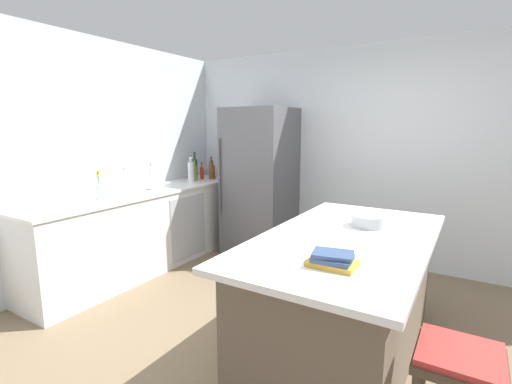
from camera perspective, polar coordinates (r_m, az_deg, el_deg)
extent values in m
plane|color=#7A664C|center=(3.02, 3.24, -23.12)|extent=(7.20, 7.20, 0.00)
cube|color=silver|center=(4.65, 16.56, 5.40)|extent=(6.00, 0.10, 2.60)
cube|color=silver|center=(4.27, -27.15, 4.30)|extent=(0.10, 6.00, 2.60)
cube|color=silver|center=(4.52, -16.58, -5.72)|extent=(0.63, 2.87, 0.90)
cube|color=white|center=(4.42, -16.88, 0.06)|extent=(0.66, 2.90, 0.03)
cube|color=#B2B5BA|center=(4.55, -10.50, -5.37)|extent=(0.01, 0.60, 0.75)
cube|color=brown|center=(2.79, 13.60, -16.06)|extent=(0.91, 1.80, 0.87)
cube|color=white|center=(2.62, 14.02, -7.10)|extent=(1.07, 2.00, 0.04)
cube|color=#56565B|center=(4.76, 0.63, 1.60)|extent=(0.80, 0.75, 1.89)
cylinder|color=#4C4C51|center=(4.62, -5.72, 2.46)|extent=(0.02, 0.02, 0.94)
cube|color=#473828|center=(1.97, 29.19, -22.07)|extent=(0.36, 0.36, 0.04)
cube|color=#B2332D|center=(1.95, 29.28, -21.20)|extent=(0.34, 0.34, 0.03)
cylinder|color=silver|center=(4.31, -19.80, -0.03)|extent=(0.05, 0.05, 0.02)
cylinder|color=silver|center=(4.29, -19.93, 1.94)|extent=(0.02, 0.02, 0.28)
cylinder|color=silver|center=(4.22, -19.51, 3.50)|extent=(0.14, 0.02, 0.02)
cylinder|color=silver|center=(4.03, -23.26, 0.00)|extent=(0.08, 0.08, 0.15)
cylinder|color=#4C7F3D|center=(4.03, -23.40, 1.24)|extent=(0.01, 0.03, 0.20)
sphere|color=yellow|center=(4.01, -23.50, 2.68)|extent=(0.04, 0.04, 0.04)
cylinder|color=#4C7F3D|center=(4.01, -23.39, 1.08)|extent=(0.01, 0.01, 0.19)
sphere|color=yellow|center=(4.00, -23.48, 2.39)|extent=(0.04, 0.04, 0.04)
cylinder|color=#4C7F3D|center=(4.00, -23.22, 1.38)|extent=(0.01, 0.04, 0.23)
sphere|color=yellow|center=(3.99, -23.33, 2.99)|extent=(0.04, 0.04, 0.04)
cylinder|color=gray|center=(4.46, -15.93, 0.46)|extent=(0.14, 0.14, 0.01)
cylinder|color=white|center=(4.44, -16.02, 2.19)|extent=(0.11, 0.11, 0.26)
cylinder|color=gray|center=(4.42, -16.12, 4.12)|extent=(0.02, 0.02, 0.04)
cylinder|color=#994C23|center=(5.42, -7.00, 3.55)|extent=(0.05, 0.05, 0.22)
cylinder|color=#994C23|center=(5.41, -7.03, 5.03)|extent=(0.03, 0.03, 0.07)
cylinder|color=black|center=(5.41, -7.04, 5.44)|extent=(0.03, 0.03, 0.01)
cylinder|color=#5B3319|center=(5.30, -6.92, 3.21)|extent=(0.06, 0.06, 0.18)
cylinder|color=#5B3319|center=(5.29, -6.94, 4.47)|extent=(0.02, 0.02, 0.05)
cylinder|color=black|center=(5.28, -6.95, 4.82)|extent=(0.03, 0.03, 0.01)
cylinder|color=brown|center=(5.18, -6.89, 3.09)|extent=(0.09, 0.09, 0.19)
cylinder|color=brown|center=(5.17, -6.92, 4.43)|extent=(0.04, 0.04, 0.06)
cylinder|color=black|center=(5.16, -6.93, 4.81)|extent=(0.04, 0.04, 0.01)
cylinder|color=red|center=(5.18, -8.45, 2.92)|extent=(0.05, 0.05, 0.17)
cylinder|color=red|center=(5.17, -8.48, 4.17)|extent=(0.02, 0.02, 0.06)
cylinder|color=black|center=(5.16, -8.49, 4.58)|extent=(0.02, 0.02, 0.01)
cylinder|color=#19381E|center=(5.12, -9.52, 3.48)|extent=(0.07, 0.07, 0.29)
cylinder|color=#19381E|center=(5.10, -9.59, 5.55)|extent=(0.03, 0.03, 0.08)
cylinder|color=black|center=(5.10, -9.60, 6.09)|extent=(0.03, 0.03, 0.01)
cylinder|color=olive|center=(5.01, -9.52, 2.91)|extent=(0.05, 0.05, 0.21)
cylinder|color=olive|center=(4.99, -9.57, 4.56)|extent=(0.02, 0.02, 0.08)
cylinder|color=black|center=(4.99, -9.58, 5.07)|extent=(0.02, 0.02, 0.01)
cylinder|color=silver|center=(4.92, -10.12, 3.08)|extent=(0.08, 0.08, 0.27)
cylinder|color=silver|center=(4.90, -10.18, 5.05)|extent=(0.03, 0.03, 0.07)
cylinder|color=black|center=(4.90, -10.20, 5.55)|extent=(0.03, 0.03, 0.01)
cube|color=gold|center=(2.06, 11.86, -10.85)|extent=(0.26, 0.18, 0.03)
cube|color=#334770|center=(2.05, 11.88, -10.13)|extent=(0.22, 0.20, 0.02)
cube|color=#334770|center=(2.04, 11.91, -9.51)|extent=(0.24, 0.20, 0.02)
cylinder|color=#B2B5BA|center=(2.89, 17.24, -4.30)|extent=(0.27, 0.27, 0.09)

